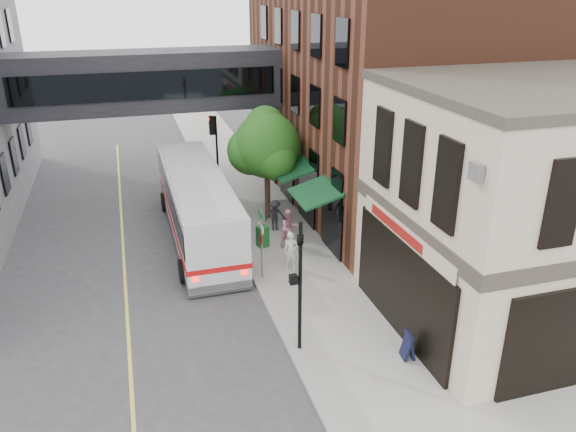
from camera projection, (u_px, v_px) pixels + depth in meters
ground at (307, 393)px, 16.67m from camera, size 120.00×120.00×0.00m
sidewalk_main at (259, 212)px, 29.54m from camera, size 4.00×60.00×0.15m
corner_building at (539, 206)px, 19.17m from camera, size 10.19×8.12×8.45m
brick_building at (398, 69)px, 29.85m from camera, size 13.76×18.00×14.00m
skyway_bridge at (146, 81)px, 29.28m from camera, size 14.00×3.18×3.00m
traffic_signal_near at (299, 272)px, 17.38m from camera, size 0.44×0.22×4.60m
traffic_signal_far at (214, 140)px, 30.47m from camera, size 0.53×0.28×4.50m
street_sign_pole at (261, 237)px, 22.21m from camera, size 0.08×0.75×3.00m
street_tree at (266, 145)px, 27.42m from camera, size 3.80×3.20×5.60m
lane_marking at (124, 265)px, 24.19m from camera, size 0.12×40.00×0.01m
bus at (197, 203)px, 26.20m from camera, size 2.84×11.55×3.11m
pedestrian_a at (291, 251)px, 23.22m from camera, size 0.67×0.50×1.67m
pedestrian_b at (289, 228)px, 25.22m from camera, size 1.00×0.86×1.79m
pedestrian_c at (275, 215)px, 26.94m from camera, size 1.04×0.65×1.54m
newspaper_box at (263, 236)px, 25.39m from camera, size 0.57×0.54×0.96m
sandwich_board at (408, 345)px, 17.84m from camera, size 0.38×0.54×0.90m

